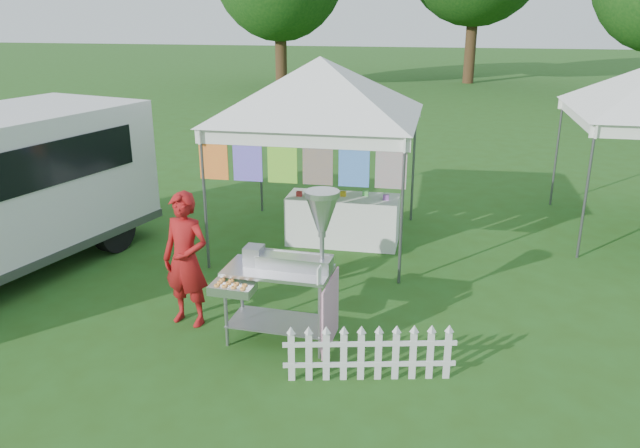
# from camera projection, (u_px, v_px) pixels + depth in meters

# --- Properties ---
(ground) EXTENTS (120.00, 120.00, 0.00)m
(ground) POSITION_uv_depth(u_px,v_px,m) (261.00, 347.00, 7.17)
(ground) COLOR #274E16
(ground) RESTS_ON ground
(canopy_main) EXTENTS (4.24, 4.24, 3.45)m
(canopy_main) POSITION_uv_depth(u_px,v_px,m) (320.00, 57.00, 9.43)
(canopy_main) COLOR #59595E
(canopy_main) RESTS_ON ground
(donut_cart) EXTENTS (1.37, 0.86, 1.85)m
(donut_cart) POSITION_uv_depth(u_px,v_px,m) (294.00, 257.00, 6.89)
(donut_cart) COLOR gray
(donut_cart) RESTS_ON ground
(vendor) EXTENTS (0.68, 0.51, 1.67)m
(vendor) POSITION_uv_depth(u_px,v_px,m) (186.00, 260.00, 7.47)
(vendor) COLOR maroon
(vendor) RESTS_ON ground
(picket_fence) EXTENTS (1.76, 0.42, 0.56)m
(picket_fence) POSITION_uv_depth(u_px,v_px,m) (370.00, 355.00, 6.44)
(picket_fence) COLOR silver
(picket_fence) RESTS_ON ground
(display_table) EXTENTS (1.80, 0.70, 0.80)m
(display_table) POSITION_uv_depth(u_px,v_px,m) (343.00, 220.00, 10.21)
(display_table) COLOR white
(display_table) RESTS_ON ground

